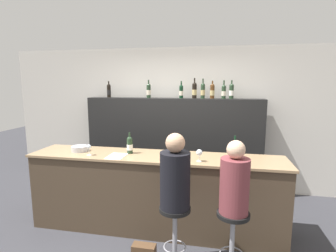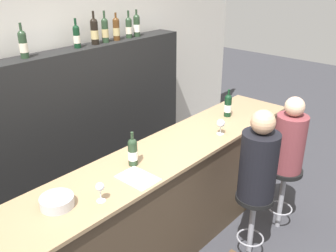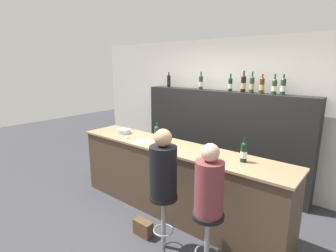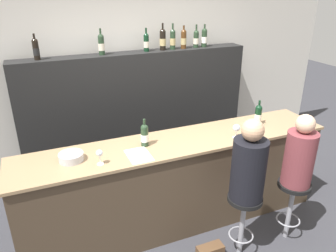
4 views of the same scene
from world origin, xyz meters
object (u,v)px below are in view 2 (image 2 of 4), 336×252
(wine_bottle_counter_0, at_px, (133,152))
(wine_bottle_backbar_6, at_px, (129,27))
(wine_bottle_backbar_4, at_px, (105,30))
(wine_bottle_backbar_5, at_px, (116,29))
(wine_bottle_backbar_3, at_px, (94,31))
(wine_bottle_backbar_2, at_px, (77,36))
(bar_stool_right, at_px, (284,183))
(wine_glass_0, at_px, (100,188))
(wine_glass_1, at_px, (221,124))
(metal_bowl, at_px, (57,202))
(guest_seated_left, at_px, (259,161))
(wine_bottle_backbar_7, at_px, (137,25))
(wine_bottle_counter_1, at_px, (228,105))
(wine_bottle_backbar_1, at_px, (23,44))
(bar_stool_left, at_px, (253,211))
(guest_seated_right, at_px, (290,139))

(wine_bottle_counter_0, xyz_separation_m, wine_bottle_backbar_6, (1.23, 1.31, 0.67))
(wine_bottle_backbar_4, height_order, wine_bottle_backbar_5, wine_bottle_backbar_4)
(wine_bottle_backbar_4, bearing_deg, wine_bottle_backbar_3, 180.00)
(wine_bottle_backbar_2, distance_m, bar_stool_right, 2.55)
(wine_bottle_backbar_2, bearing_deg, wine_glass_0, -123.22)
(wine_glass_1, xyz_separation_m, metal_bowl, (-1.66, 0.17, -0.07))
(metal_bowl, height_order, guest_seated_left, guest_seated_left)
(wine_bottle_backbar_3, height_order, wine_bottle_backbar_7, wine_bottle_backbar_3)
(wine_bottle_counter_0, height_order, wine_bottle_backbar_4, wine_bottle_backbar_4)
(wine_bottle_backbar_4, distance_m, wine_bottle_backbar_6, 0.35)
(wine_bottle_counter_1, relative_size, wine_bottle_backbar_1, 0.91)
(wine_bottle_counter_0, relative_size, wine_bottle_counter_1, 0.98)
(wine_bottle_counter_1, bearing_deg, wine_bottle_backbar_5, 103.99)
(wine_bottle_backbar_6, xyz_separation_m, bar_stool_left, (-0.49, -2.03, -1.30))
(wine_bottle_counter_0, relative_size, wine_bottle_backbar_5, 0.94)
(wine_bottle_backbar_7, distance_m, wine_glass_0, 2.48)
(bar_stool_right, bearing_deg, wine_glass_0, 164.02)
(wine_glass_1, height_order, bar_stool_left, wine_glass_1)
(wine_bottle_backbar_7, distance_m, metal_bowl, 2.58)
(wine_glass_1, distance_m, bar_stool_right, 0.90)
(wine_bottle_backbar_1, xyz_separation_m, wine_bottle_backbar_6, (1.31, 0.00, -0.01))
(wine_glass_1, relative_size, bar_stool_left, 0.22)
(wine_bottle_backbar_1, height_order, guest_seated_right, wine_bottle_backbar_1)
(guest_seated_left, height_order, bar_stool_right, guest_seated_left)
(wine_bottle_backbar_2, relative_size, wine_bottle_backbar_7, 0.97)
(wine_bottle_backbar_6, xyz_separation_m, wine_glass_0, (-1.72, -1.51, -0.69))
(bar_stool_left, bearing_deg, wine_bottle_backbar_3, 90.18)
(wine_bottle_backbar_5, bearing_deg, wine_glass_1, -93.55)
(wine_glass_1, bearing_deg, bar_stool_left, -111.54)
(wine_bottle_counter_1, xyz_separation_m, wine_bottle_backbar_1, (-1.45, 1.31, 0.68))
(bar_stool_left, bearing_deg, guest_seated_right, 0.00)
(wine_bottle_counter_1, height_order, wine_bottle_backbar_6, wine_bottle_backbar_6)
(wine_bottle_counter_0, relative_size, bar_stool_left, 0.42)
(wine_bottle_backbar_3, height_order, guest_seated_left, wine_bottle_backbar_3)
(wine_bottle_counter_1, height_order, guest_seated_right, guest_seated_right)
(wine_bottle_backbar_3, relative_size, bar_stool_right, 0.51)
(wine_bottle_backbar_2, xyz_separation_m, wine_bottle_backbar_6, (0.73, 0.00, 0.00))
(wine_bottle_counter_1, height_order, wine_glass_1, wine_bottle_counter_1)
(guest_seated_right, bearing_deg, wine_bottle_backbar_4, 102.64)
(wine_bottle_backbar_1, relative_size, wine_bottle_backbar_5, 1.05)
(bar_stool_right, distance_m, guest_seated_right, 0.48)
(metal_bowl, relative_size, guest_seated_right, 0.30)
(wine_bottle_backbar_2, xyz_separation_m, guest_seated_left, (0.24, -2.03, -0.80))
(wine_bottle_backbar_2, relative_size, bar_stool_left, 0.44)
(wine_bottle_counter_0, bearing_deg, metal_bowl, -177.98)
(wine_bottle_counter_0, relative_size, wine_bottle_backbar_2, 0.96)
(wine_bottle_counter_1, relative_size, wine_bottle_backbar_2, 0.98)
(wine_bottle_counter_0, height_order, guest_seated_right, guest_seated_right)
(bar_stool_right, bearing_deg, bar_stool_left, 180.00)
(wine_bottle_counter_1, xyz_separation_m, bar_stool_left, (-0.63, -0.72, -0.63))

